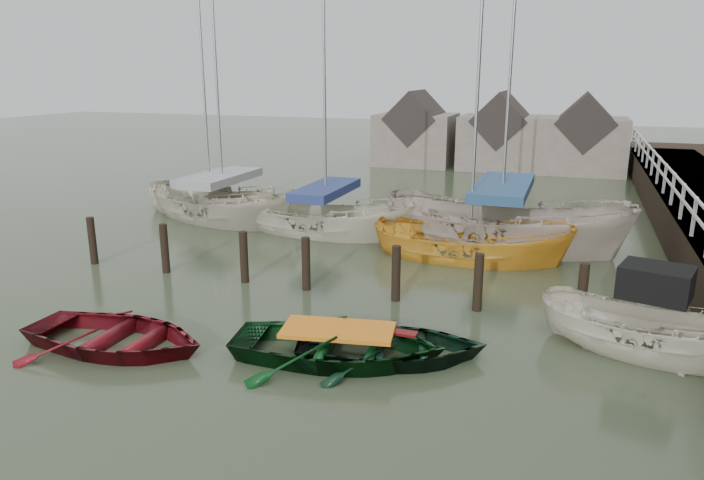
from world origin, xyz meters
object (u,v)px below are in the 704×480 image
at_px(sailboat_b, 326,231).
at_px(sailboat_d, 499,242).
at_px(sailboat_c, 469,257).
at_px(rowboat_dkgreen, 391,358).
at_px(motorboat, 648,350).
at_px(rowboat_red, 117,348).
at_px(sailboat_e, 211,212).
at_px(sailboat_a, 224,218).
at_px(rowboat_green, 338,359).

height_order(sailboat_b, sailboat_d, sailboat_d).
relative_size(sailboat_c, sailboat_d, 0.79).
height_order(rowboat_dkgreen, motorboat, motorboat).
bearing_deg(sailboat_b, rowboat_red, -178.25).
xyz_separation_m(rowboat_red, motorboat, (10.23, 3.34, 0.09)).
height_order(rowboat_red, sailboat_e, sailboat_e).
bearing_deg(sailboat_d, sailboat_e, 97.43).
xyz_separation_m(motorboat, sailboat_b, (-9.72, 6.92, -0.03)).
distance_m(sailboat_a, sailboat_b, 4.42).
distance_m(motorboat, sailboat_e, 17.23).
distance_m(sailboat_a, sailboat_e, 1.30).
height_order(rowboat_dkgreen, sailboat_b, sailboat_b).
bearing_deg(sailboat_c, sailboat_b, 76.16).
bearing_deg(rowboat_red, rowboat_dkgreen, -75.82).
bearing_deg(sailboat_c, sailboat_a, 79.95).
xyz_separation_m(rowboat_red, sailboat_e, (-4.92, 11.54, 0.06)).
distance_m(sailboat_d, sailboat_e, 11.38).
distance_m(rowboat_red, rowboat_green, 4.57).
xyz_separation_m(sailboat_a, sailboat_d, (10.31, -0.01, 0.00)).
xyz_separation_m(rowboat_green, sailboat_e, (-9.37, 10.49, 0.06)).
distance_m(rowboat_dkgreen, sailboat_a, 13.18).
relative_size(rowboat_green, motorboat, 0.89).
relative_size(rowboat_red, sailboat_b, 0.37).
bearing_deg(motorboat, rowboat_green, 127.32).
height_order(rowboat_red, sailboat_d, sailboat_d).
distance_m(rowboat_red, rowboat_dkgreen, 5.62).
bearing_deg(sailboat_d, motorboat, -141.52).
distance_m(rowboat_green, motorboat, 6.22).
xyz_separation_m(rowboat_green, motorboat, (5.78, 2.28, 0.09)).
bearing_deg(rowboat_dkgreen, rowboat_red, 88.21).
bearing_deg(sailboat_d, rowboat_red, 160.50).
distance_m(rowboat_red, sailboat_e, 12.55).
xyz_separation_m(sailboat_a, sailboat_b, (4.39, -0.51, 0.00)).
bearing_deg(sailboat_c, rowboat_red, 148.17).
height_order(rowboat_red, sailboat_a, sailboat_a).
bearing_deg(sailboat_a, rowboat_green, -123.54).
bearing_deg(sailboat_b, sailboat_e, 81.30).
xyz_separation_m(sailboat_d, sailboat_e, (-11.35, 0.79, 0.00)).
bearing_deg(sailboat_d, rowboat_dkgreen, -174.76).
distance_m(rowboat_red, sailboat_a, 11.44).
bearing_deg(motorboat, sailboat_e, 77.33).
xyz_separation_m(sailboat_a, sailboat_c, (9.63, -1.92, -0.04)).
distance_m(rowboat_red, sailboat_d, 12.54).
height_order(sailboat_a, sailboat_d, sailboat_d).
height_order(sailboat_c, sailboat_d, sailboat_d).
bearing_deg(motorboat, sailboat_c, 54.87).
bearing_deg(sailboat_d, sailboat_b, 106.22).
height_order(motorboat, sailboat_b, sailboat_b).
bearing_deg(rowboat_green, sailboat_a, 30.84).
height_order(motorboat, sailboat_e, sailboat_e).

